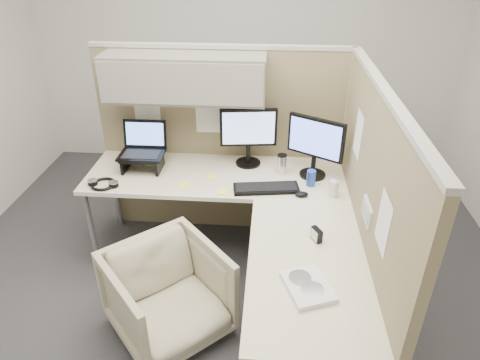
# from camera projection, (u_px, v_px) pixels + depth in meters

# --- Properties ---
(ground) EXTENTS (4.50, 4.50, 0.00)m
(ground) POSITION_uv_depth(u_px,v_px,m) (224.00, 295.00, 3.19)
(ground) COLOR #2F2F33
(ground) RESTS_ON ground
(partition_back) EXTENTS (2.00, 0.36, 1.63)m
(partition_back) POSITION_uv_depth(u_px,v_px,m) (206.00, 115.00, 3.37)
(partition_back) COLOR #867958
(partition_back) RESTS_ON ground
(partition_right) EXTENTS (0.07, 2.03, 1.63)m
(partition_right) POSITION_uv_depth(u_px,v_px,m) (364.00, 215.00, 2.67)
(partition_right) COLOR #867958
(partition_right) RESTS_ON ground
(desk) EXTENTS (2.00, 1.98, 0.73)m
(desk) POSITION_uv_depth(u_px,v_px,m) (242.00, 209.00, 2.95)
(desk) COLOR beige
(desk) RESTS_ON ground
(office_chair) EXTENTS (0.92, 0.91, 0.69)m
(office_chair) POSITION_uv_depth(u_px,v_px,m) (168.00, 291.00, 2.74)
(office_chair) COLOR #B7AA91
(office_chair) RESTS_ON ground
(monitor_left) EXTENTS (0.44, 0.20, 0.47)m
(monitor_left) POSITION_uv_depth(u_px,v_px,m) (248.00, 132.00, 3.31)
(monitor_left) COLOR black
(monitor_left) RESTS_ON desk
(monitor_right) EXTENTS (0.40, 0.25, 0.47)m
(monitor_right) POSITION_uv_depth(u_px,v_px,m) (315.00, 143.00, 3.14)
(monitor_right) COLOR black
(monitor_right) RESTS_ON desk
(laptop_station) EXTENTS (0.34, 0.29, 0.35)m
(laptop_station) POSITION_uv_depth(u_px,v_px,m) (143.00, 152.00, 3.32)
(laptop_station) COLOR black
(laptop_station) RESTS_ON desk
(keyboard) EXTENTS (0.49, 0.22, 0.02)m
(keyboard) POSITION_uv_depth(u_px,v_px,m) (266.00, 188.00, 3.09)
(keyboard) COLOR black
(keyboard) RESTS_ON desk
(mouse) EXTENTS (0.10, 0.07, 0.03)m
(mouse) POSITION_uv_depth(u_px,v_px,m) (302.00, 194.00, 3.01)
(mouse) COLOR black
(mouse) RESTS_ON desk
(travel_mug) EXTENTS (0.07, 0.07, 0.16)m
(travel_mug) POSITION_uv_depth(u_px,v_px,m) (282.00, 164.00, 3.27)
(travel_mug) COLOR silver
(travel_mug) RESTS_ON desk
(soda_can_green) EXTENTS (0.07, 0.07, 0.12)m
(soda_can_green) POSITION_uv_depth(u_px,v_px,m) (334.00, 189.00, 2.99)
(soda_can_green) COLOR silver
(soda_can_green) RESTS_ON desk
(soda_can_silver) EXTENTS (0.07, 0.07, 0.12)m
(soda_can_silver) POSITION_uv_depth(u_px,v_px,m) (311.00, 178.00, 3.12)
(soda_can_silver) COLOR #1E3FA5
(soda_can_silver) RESTS_ON desk
(sticky_note_b) EXTENTS (0.09, 0.09, 0.01)m
(sticky_note_b) POSITION_uv_depth(u_px,v_px,m) (223.00, 192.00, 3.06)
(sticky_note_b) COLOR #FBFD42
(sticky_note_b) RESTS_ON desk
(sticky_note_a) EXTENTS (0.10, 0.10, 0.01)m
(sticky_note_a) POSITION_uv_depth(u_px,v_px,m) (184.00, 185.00, 3.15)
(sticky_note_a) COLOR #FBFD42
(sticky_note_a) RESTS_ON desk
(sticky_note_d) EXTENTS (0.08, 0.08, 0.01)m
(sticky_note_d) POSITION_uv_depth(u_px,v_px,m) (212.00, 177.00, 3.26)
(sticky_note_d) COLOR #FBFD42
(sticky_note_d) RESTS_ON desk
(headphones) EXTENTS (0.23, 0.20, 0.03)m
(headphones) POSITION_uv_depth(u_px,v_px,m) (103.00, 184.00, 3.14)
(headphones) COLOR black
(headphones) RESTS_ON desk
(paper_stack) EXTENTS (0.30, 0.33, 0.03)m
(paper_stack) POSITION_uv_depth(u_px,v_px,m) (308.00, 287.00, 2.22)
(paper_stack) COLOR white
(paper_stack) RESTS_ON desk
(desk_clock) EXTENTS (0.07, 0.09, 0.08)m
(desk_clock) POSITION_uv_depth(u_px,v_px,m) (316.00, 235.00, 2.56)
(desk_clock) COLOR black
(desk_clock) RESTS_ON desk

